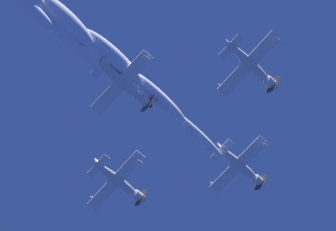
{
  "coord_description": "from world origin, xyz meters",
  "views": [
    {
      "loc": [
        42.49,
        5.75,
        1.58
      ],
      "look_at": [
        14.46,
        -9.02,
        70.97
      ],
      "focal_mm": 78.25,
      "sensor_mm": 36.0,
      "label": 1
    }
  ],
  "objects_px": {
    "airplane_lead": "(241,166)",
    "airplane_slot_tail": "(125,85)",
    "airplane_right_wingman": "(252,66)",
    "airplane_left_wingman": "(119,182)"
  },
  "relations": [
    {
      "from": "airplane_lead",
      "to": "airplane_slot_tail",
      "type": "relative_size",
      "value": 1.0
    },
    {
      "from": "airplane_right_wingman",
      "to": "airplane_slot_tail",
      "type": "xyz_separation_m",
      "value": [
        4.29,
        -12.29,
        -0.32
      ]
    },
    {
      "from": "airplane_left_wingman",
      "to": "airplane_slot_tail",
      "type": "distance_m",
      "value": 11.73
    },
    {
      "from": "airplane_left_wingman",
      "to": "airplane_right_wingman",
      "type": "relative_size",
      "value": 1.0
    },
    {
      "from": "airplane_lead",
      "to": "airplane_left_wingman",
      "type": "xyz_separation_m",
      "value": [
        5.49,
        -12.29,
        -1.96
      ]
    },
    {
      "from": "airplane_lead",
      "to": "airplane_slot_tail",
      "type": "distance_m",
      "value": 16.71
    },
    {
      "from": "airplane_left_wingman",
      "to": "airplane_right_wingman",
      "type": "height_order",
      "value": "airplane_left_wingman"
    },
    {
      "from": "airplane_lead",
      "to": "airplane_right_wingman",
      "type": "distance_m",
      "value": 12.93
    },
    {
      "from": "airplane_left_wingman",
      "to": "airplane_right_wingman",
      "type": "distance_m",
      "value": 19.39
    },
    {
      "from": "airplane_right_wingman",
      "to": "airplane_slot_tail",
      "type": "bearing_deg",
      "value": -70.74
    }
  ]
}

